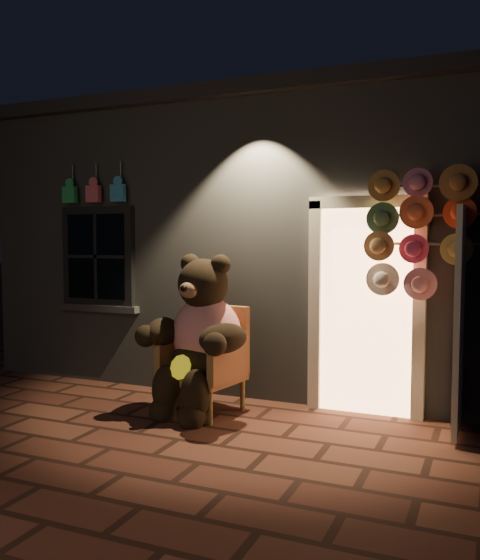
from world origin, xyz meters
The scene contains 5 objects.
ground centered at (0.00, 0.00, 0.00)m, with size 60.00×60.00×0.00m, color #542D20.
shop_building centered at (0.00, 3.99, 1.74)m, with size 7.30×5.95×3.51m.
wicker_armchair centered at (-0.15, 0.91, 0.54)m, with size 0.84×0.78×1.07m.
teddy_bear centered at (-0.17, 0.77, 0.78)m, with size 1.19×1.01×1.66m.
hat_rack centered at (2.00, 1.28, 1.88)m, with size 1.39×0.22×2.46m.
Camera 1 is at (2.51, -4.48, 1.77)m, focal length 38.00 mm.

